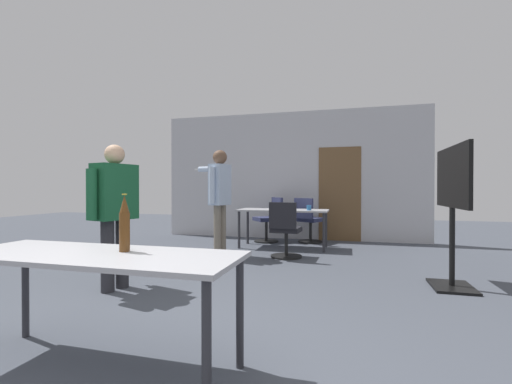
% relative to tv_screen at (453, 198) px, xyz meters
% --- Properties ---
extents(back_wall, '(5.97, 0.12, 2.88)m').
position_rel_tv_screen_xyz_m(back_wall, '(-2.41, 3.37, 0.40)').
color(back_wall, '#BCBCC1').
rests_on(back_wall, ground_plane).
extents(conference_table_near, '(1.86, 0.65, 0.74)m').
position_rel_tv_screen_xyz_m(conference_table_near, '(-2.69, -2.56, -0.37)').
color(conference_table_near, '#A8A8AD').
rests_on(conference_table_near, ground_plane).
extents(conference_table_far, '(1.71, 0.70, 0.74)m').
position_rel_tv_screen_xyz_m(conference_table_far, '(-2.37, 2.13, -0.37)').
color(conference_table_far, '#A8A8AD').
rests_on(conference_table_far, ground_plane).
extents(tv_screen, '(0.44, 1.23, 1.63)m').
position_rel_tv_screen_xyz_m(tv_screen, '(0.00, 0.00, 0.00)').
color(tv_screen, black).
rests_on(tv_screen, ground_plane).
extents(person_right_polo, '(0.77, 0.68, 1.79)m').
position_rel_tv_screen_xyz_m(person_right_polo, '(-3.25, 1.02, 0.07)').
color(person_right_polo, slate).
rests_on(person_right_polo, ground_plane).
extents(person_center_tall, '(0.73, 0.80, 1.64)m').
position_rel_tv_screen_xyz_m(person_center_tall, '(-3.71, -1.06, -0.06)').
color(person_center_tall, '#28282D').
rests_on(person_center_tall, ground_plane).
extents(office_chair_near_pushed, '(0.64, 0.67, 0.94)m').
position_rel_tv_screen_xyz_m(office_chair_near_pushed, '(-1.96, 2.87, -0.59)').
color(office_chair_near_pushed, black).
rests_on(office_chair_near_pushed, ground_plane).
extents(office_chair_far_left, '(0.52, 0.56, 0.92)m').
position_rel_tv_screen_xyz_m(office_chair_far_left, '(-2.15, 1.16, -0.60)').
color(office_chair_far_left, black).
rests_on(office_chair_far_left, ground_plane).
extents(office_chair_mid_tucked, '(0.69, 0.67, 0.95)m').
position_rel_tv_screen_xyz_m(office_chair_mid_tucked, '(-2.79, 2.80, -0.58)').
color(office_chair_mid_tucked, black).
rests_on(office_chair_mid_tucked, ground_plane).
extents(beer_bottle, '(0.07, 0.07, 0.37)m').
position_rel_tv_screen_xyz_m(beer_bottle, '(-2.54, -2.47, -0.12)').
color(beer_bottle, '#563314').
rests_on(beer_bottle, conference_table_near).
extents(drink_cup, '(0.08, 0.08, 0.10)m').
position_rel_tv_screen_xyz_m(drink_cup, '(-1.86, 2.02, -0.25)').
color(drink_cup, '#2866A3').
rests_on(drink_cup, conference_table_far).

